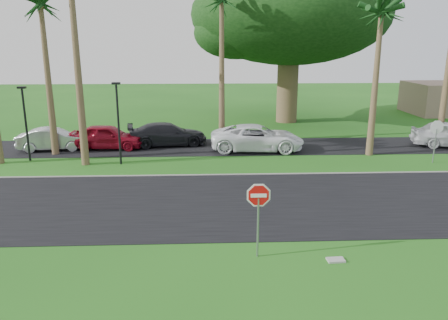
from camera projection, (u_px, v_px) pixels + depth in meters
ground at (236, 220)px, 17.05m from camera, size 120.00×120.00×0.00m
road at (232, 202)px, 18.98m from camera, size 120.00×8.00×0.02m
parking_strip at (223, 147)px, 29.11m from camera, size 120.00×5.00×0.02m
curb at (228, 175)px, 22.89m from camera, size 120.00×0.12×0.06m
stop_sign_near at (258, 205)px, 13.72m from camera, size 1.05×0.07×2.62m
stop_sign_far at (436, 133)px, 24.82m from camera, size 1.05×0.07×2.62m
palm_left_mid at (41, 7)px, 24.98m from camera, size 5.00×5.00×10.00m
palm_center at (222, 4)px, 28.19m from camera, size 5.00×5.00×10.50m
palm_right_near at (381, 16)px, 24.96m from camera, size 5.00×5.00×9.50m
canopy_tree at (290, 15)px, 36.22m from camera, size 16.50×16.50×13.12m
streetlight_left at (25, 119)px, 25.09m from camera, size 0.45×0.25×4.34m
streetlight_right at (118, 118)px, 24.32m from camera, size 0.45×0.25×4.64m
car_silver at (53, 139)px, 28.05m from camera, size 4.51×2.09×1.43m
car_red at (107, 137)px, 28.41m from camera, size 4.77×2.07×1.60m
car_dark at (168, 134)px, 29.35m from camera, size 5.52×2.96×1.52m
car_minivan at (257, 138)px, 27.96m from camera, size 6.08×3.10×1.65m
utility_slab at (336, 260)px, 13.87m from camera, size 0.57×0.38×0.06m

